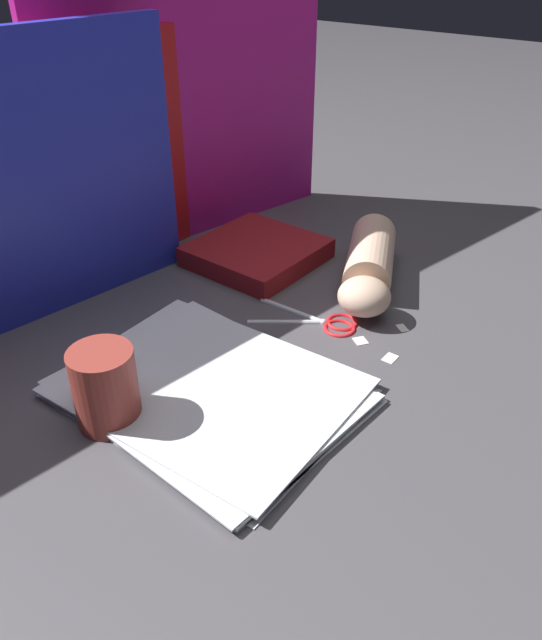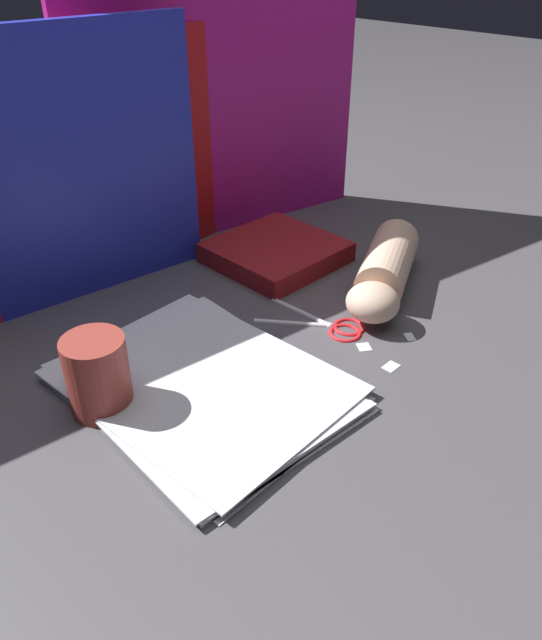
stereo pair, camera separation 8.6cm
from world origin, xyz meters
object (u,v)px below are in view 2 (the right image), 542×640
scissors (329,324)px  hand_forearm (385,272)px  paper_stack (203,385)px  mug (98,375)px  book_closed (276,252)px

scissors → hand_forearm: size_ratio=0.63×
paper_stack → mug: (-0.11, 0.06, 0.04)m
mug → paper_stack: bearing=-29.2°
book_closed → scissors: bearing=-115.1°
scissors → mug: size_ratio=1.69×
book_closed → mug: (-0.45, -0.13, 0.03)m
book_closed → hand_forearm: hand_forearm is taller
scissors → mug: (-0.35, 0.08, 0.05)m
mug → hand_forearm: bearing=-9.1°
scissors → mug: 0.36m
paper_stack → hand_forearm: size_ratio=1.36×
paper_stack → scissors: 0.24m
paper_stack → scissors: size_ratio=2.17×
book_closed → scissors: book_closed is taller
mug → scissors: bearing=-13.2°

